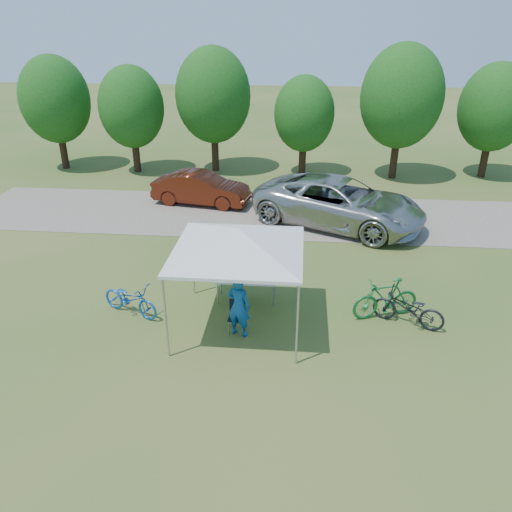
{
  "coord_description": "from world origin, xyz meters",
  "views": [
    {
      "loc": [
        1.44,
        -10.92,
        7.29
      ],
      "look_at": [
        0.25,
        2.0,
        1.04
      ],
      "focal_mm": 35.0,
      "sensor_mm": 36.0,
      "label": 1
    }
  ],
  "objects": [
    {
      "name": "minivan",
      "position": [
        2.94,
        7.22,
        0.92
      ],
      "size": [
        7.11,
        5.42,
        1.79
      ],
      "primitive_type": "imported",
      "rotation": [
        0.0,
        0.0,
        1.14
      ],
      "color": "#B1B3AE",
      "rests_on": "gravel_strip"
    },
    {
      "name": "canopy",
      "position": [
        0.0,
        0.0,
        2.65
      ],
      "size": [
        4.53,
        4.53,
        3.0
      ],
      "color": "#A5A5AA",
      "rests_on": "ground"
    },
    {
      "name": "bike_dark",
      "position": [
        4.35,
        0.38,
        0.48
      ],
      "size": [
        1.94,
        1.29,
        0.97
      ],
      "primitive_type": "imported",
      "rotation": [
        0.0,
        0.0,
        -1.96
      ],
      "color": "black",
      "rests_on": "ground"
    },
    {
      "name": "folding_chair",
      "position": [
        -0.04,
        -0.19,
        0.47
      ],
      "size": [
        0.43,
        0.44,
        0.8
      ],
      "rotation": [
        0.0,
        0.0,
        -0.05
      ],
      "color": "black",
      "rests_on": "ground"
    },
    {
      "name": "bike_green",
      "position": [
        3.81,
        0.73,
        0.55
      ],
      "size": [
        1.92,
        1.09,
        1.11
      ],
      "primitive_type": "imported",
      "rotation": [
        0.0,
        0.0,
        -1.24
      ],
      "color": "#166630",
      "rests_on": "ground"
    },
    {
      "name": "gravel_strip",
      "position": [
        0.0,
        8.0,
        0.01
      ],
      "size": [
        24.0,
        5.0,
        0.02
      ],
      "primitive_type": "cube",
      "color": "gray",
      "rests_on": "ground"
    },
    {
      "name": "bike_blue",
      "position": [
        -2.97,
        0.25,
        0.46
      ],
      "size": [
        1.86,
        1.26,
        0.93
      ],
      "primitive_type": "imported",
      "rotation": [
        0.0,
        0.0,
        1.16
      ],
      "color": "#1253A5",
      "rests_on": "ground"
    },
    {
      "name": "ice_cream_cup",
      "position": [
        0.6,
        1.24,
        0.71
      ],
      "size": [
        0.08,
        0.08,
        0.06
      ],
      "primitive_type": "cylinder",
      "color": "yellow",
      "rests_on": "folding_table"
    },
    {
      "name": "ground",
      "position": [
        0.0,
        0.0,
        0.0
      ],
      "size": [
        100.0,
        100.0,
        0.0
      ],
      "primitive_type": "plane",
      "color": "#2D5119",
      "rests_on": "ground"
    },
    {
      "name": "treeline",
      "position": [
        -0.29,
        14.05,
        3.53
      ],
      "size": [
        24.89,
        4.28,
        6.3
      ],
      "color": "#382314",
      "rests_on": "ground"
    },
    {
      "name": "folding_table",
      "position": [
        0.04,
        1.29,
        0.63
      ],
      "size": [
        1.64,
        0.68,
        0.67
      ],
      "color": "white",
      "rests_on": "ground"
    },
    {
      "name": "cyclist",
      "position": [
        0.05,
        -0.44,
        0.83
      ],
      "size": [
        0.7,
        0.57,
        1.66
      ],
      "primitive_type": "imported",
      "rotation": [
        0.0,
        0.0,
        2.82
      ],
      "color": "#114B8E",
      "rests_on": "ground"
    },
    {
      "name": "cooler",
      "position": [
        -0.33,
        1.29,
        0.86
      ],
      "size": [
        0.52,
        0.35,
        0.37
      ],
      "color": "white",
      "rests_on": "folding_table"
    },
    {
      "name": "sedan",
      "position": [
        -2.74,
        9.09,
        0.7
      ],
      "size": [
        4.28,
        2.09,
        1.35
      ],
      "primitive_type": "imported",
      "rotation": [
        0.0,
        0.0,
        1.4
      ],
      "color": "#4F1A0D",
      "rests_on": "gravel_strip"
    }
  ]
}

